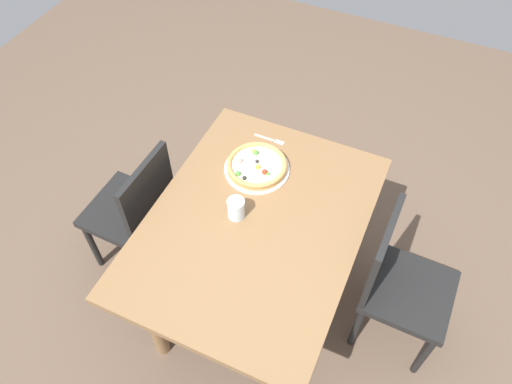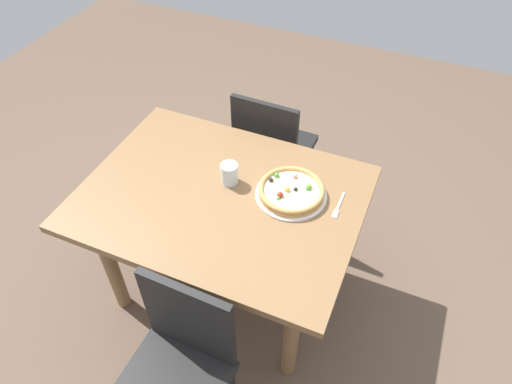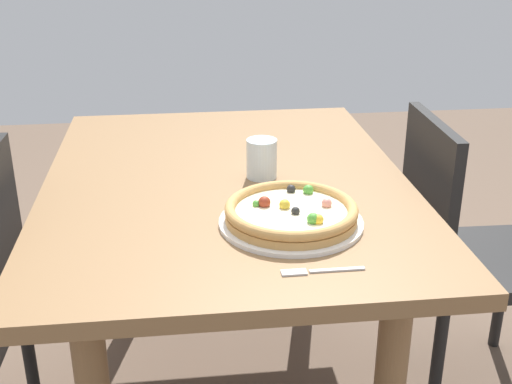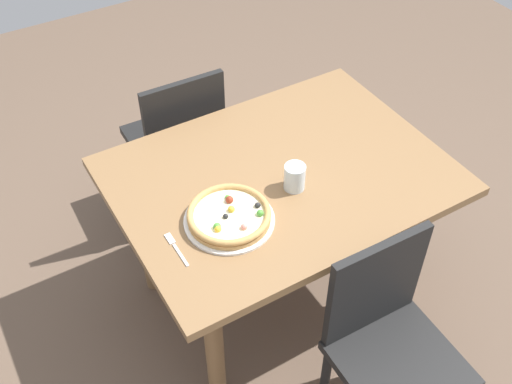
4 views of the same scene
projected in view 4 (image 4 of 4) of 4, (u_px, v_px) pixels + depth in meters
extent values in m
plane|color=brown|center=(276.00, 289.00, 2.85)|extent=(6.00, 6.00, 0.00)
cube|color=olive|center=(280.00, 176.00, 2.35)|extent=(1.26, 0.94, 0.04)
cylinder|color=olive|center=(214.00, 345.00, 2.24)|extent=(0.07, 0.07, 0.69)
cylinder|color=olive|center=(413.00, 245.00, 2.58)|extent=(0.07, 0.07, 0.69)
cylinder|color=olive|center=(145.00, 234.00, 2.63)|extent=(0.07, 0.07, 0.69)
cylinder|color=olive|center=(326.00, 160.00, 2.98)|extent=(0.07, 0.07, 0.69)
cylinder|color=black|center=(397.00, 341.00, 2.42)|extent=(0.04, 0.04, 0.40)
cylinder|color=black|center=(325.00, 379.00, 2.30)|extent=(0.04, 0.04, 0.40)
cube|color=black|center=(399.00, 364.00, 2.10)|extent=(0.41, 0.41, 0.04)
cube|color=black|center=(375.00, 285.00, 2.05)|extent=(0.38, 0.04, 0.42)
cylinder|color=black|center=(134.00, 165.00, 3.17)|extent=(0.04, 0.04, 0.40)
cylinder|color=black|center=(193.00, 144.00, 3.29)|extent=(0.04, 0.04, 0.40)
cylinder|color=black|center=(160.00, 205.00, 2.96)|extent=(0.04, 0.04, 0.40)
cylinder|color=black|center=(222.00, 182.00, 3.07)|extent=(0.04, 0.04, 0.40)
cube|color=black|center=(173.00, 140.00, 2.97)|extent=(0.41, 0.41, 0.04)
cube|color=black|center=(185.00, 122.00, 2.69)|extent=(0.38, 0.04, 0.42)
cylinder|color=white|center=(229.00, 220.00, 2.15)|extent=(0.32, 0.32, 0.01)
cylinder|color=tan|center=(229.00, 217.00, 2.14)|extent=(0.29, 0.29, 0.02)
cylinder|color=beige|center=(229.00, 215.00, 2.13)|extent=(0.26, 0.26, 0.01)
torus|color=tan|center=(229.00, 214.00, 2.13)|extent=(0.30, 0.30, 0.02)
sphere|color=#4C9E38|center=(260.00, 213.00, 2.13)|extent=(0.02, 0.02, 0.02)
sphere|color=maroon|center=(229.00, 200.00, 2.17)|extent=(0.03, 0.03, 0.03)
sphere|color=#262626|center=(258.00, 205.00, 2.16)|extent=(0.02, 0.02, 0.02)
sphere|color=gold|center=(231.00, 209.00, 2.14)|extent=(0.02, 0.02, 0.02)
sphere|color=#E58C7F|center=(244.00, 227.00, 2.08)|extent=(0.02, 0.02, 0.02)
sphere|color=#262626|center=(226.00, 216.00, 2.12)|extent=(0.02, 0.02, 0.02)
sphere|color=gold|center=(218.00, 229.00, 2.07)|extent=(0.02, 0.02, 0.02)
sphere|color=#4C9E38|center=(217.00, 227.00, 2.08)|extent=(0.03, 0.03, 0.03)
sphere|color=#4C9E38|center=(227.00, 197.00, 2.19)|extent=(0.02, 0.02, 0.02)
cube|color=silver|center=(181.00, 255.00, 2.04)|extent=(0.01, 0.11, 0.00)
cube|color=silver|center=(170.00, 239.00, 2.09)|extent=(0.02, 0.05, 0.00)
cylinder|color=silver|center=(295.00, 177.00, 2.25)|extent=(0.08, 0.08, 0.10)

